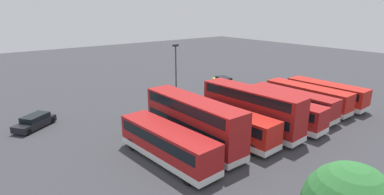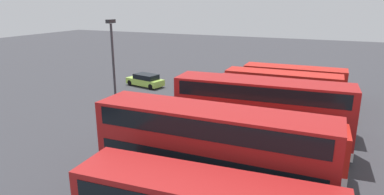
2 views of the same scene
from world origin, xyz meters
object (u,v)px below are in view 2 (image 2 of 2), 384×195
Objects in this scene: bus_single_deck_third at (278,95)px; bus_single_deck_fourth at (273,108)px; bus_double_decker_seventh at (211,150)px; bus_double_decker_fifth at (261,111)px; bus_single_deck_sixth at (249,141)px; bus_single_deck_near_end at (294,80)px; waste_bin_yellow at (188,96)px; car_small_green at (145,80)px; lamp_post_tall at (114,71)px; bus_single_deck_second at (282,86)px.

bus_single_deck_fourth is at bearing 5.39° from bus_single_deck_third.
bus_single_deck_fourth is at bearing 174.48° from bus_double_decker_seventh.
bus_double_decker_fifth is 3.37m from bus_single_deck_sixth.
waste_bin_yellow is (6.51, -9.10, -1.14)m from bus_single_deck_near_end.
waste_bin_yellow is at bearing -141.22° from bus_single_deck_sixth.
bus_double_decker_fifth reaches higher than bus_single_deck_fourth.
bus_single_deck_third is 16.15m from car_small_green.
bus_single_deck_third reaches higher than waste_bin_yellow.
bus_single_deck_sixth is at bearing 86.06° from lamp_post_tall.
bus_single_deck_near_end is at bearing 125.60° from waste_bin_yellow.
lamp_post_tall is at bearing 24.08° from car_small_green.
waste_bin_yellow is (-14.85, -8.03, -1.97)m from bus_double_decker_seventh.
bus_single_deck_fourth is (7.49, 0.61, 0.00)m from bus_single_deck_second.
lamp_post_tall is at bearing -43.12° from bus_single_deck_third.
car_small_green is at bearing -90.67° from bus_single_deck_second.
bus_double_decker_fifth is 12.05m from waste_bin_yellow.
bus_single_deck_near_end reaches higher than car_small_green.
bus_double_decker_fifth reaches higher than car_small_green.
lamp_post_tall is (13.70, -9.23, 3.21)m from bus_single_deck_second.
bus_single_deck_sixth is 3.90m from bus_double_decker_seventh.
lamp_post_tall is at bearing -116.30° from bus_double_decker_seventh.
car_small_green is at bearing -78.99° from bus_single_deck_near_end.
bus_single_deck_near_end is 19.94m from lamp_post_tall.
bus_single_deck_third is (3.58, 0.24, -0.00)m from bus_single_deck_second.
bus_single_deck_second is 18.08m from bus_double_decker_seventh.
bus_double_decker_fifth reaches higher than bus_single_deck_second.
bus_single_deck_third is 1.01× the size of bus_single_deck_sixth.
bus_single_deck_second is 2.28× the size of car_small_green.
car_small_green is (-11.29, -15.87, -1.75)m from bus_double_decker_fifth.
bus_double_decker_fifth and bus_double_decker_seventh have the same top height.
bus_double_decker_seventh reaches higher than bus_single_deck_third.
bus_double_decker_seventh is at bearing 63.70° from lamp_post_tall.
waste_bin_yellow is (-10.49, 0.79, -4.36)m from lamp_post_tall.
bus_single_deck_sixth is (6.88, -0.08, -0.00)m from bus_single_deck_fourth.
bus_single_deck_fourth is at bearing 177.28° from bus_double_decker_fifth.
bus_single_deck_near_end is 10.79× the size of waste_bin_yellow.
bus_single_deck_third is at bearing 3.83° from bus_single_deck_second.
bus_single_deck_near_end is 1.24× the size of lamp_post_tall.
bus_single_deck_fourth and bus_single_deck_sixth have the same top height.
lamp_post_tall reaches higher than waste_bin_yellow.
bus_double_decker_seventh is (14.47, -0.65, 0.83)m from bus_single_deck_third.
bus_double_decker_seventh is at bearing 39.48° from car_small_green.
bus_single_deck_third is 7.57m from bus_double_decker_fifth.
bus_single_deck_second is 11.45× the size of waste_bin_yellow.
bus_single_deck_sixth is (17.68, -0.13, 0.00)m from bus_single_deck_near_end.
lamp_post_tall is at bearing -57.76° from bus_single_deck_fourth.
bus_double_decker_seventh reaches higher than bus_single_deck_sixth.
lamp_post_tall is (2.59, -9.67, 2.39)m from bus_double_decker_fifth.
bus_double_decker_fifth is at bearing -0.89° from bus_single_deck_near_end.
bus_single_deck_sixth reaches higher than car_small_green.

